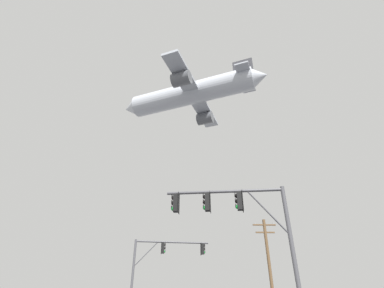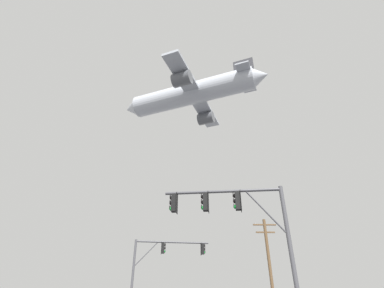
{
  "view_description": "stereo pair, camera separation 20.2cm",
  "coord_description": "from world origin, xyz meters",
  "views": [
    {
      "loc": [
        -0.32,
        -4.32,
        1.76
      ],
      "look_at": [
        0.38,
        21.07,
        16.0
      ],
      "focal_mm": 25.9,
      "sensor_mm": 36.0,
      "label": 1
    },
    {
      "loc": [
        -0.12,
        -4.33,
        1.76
      ],
      "look_at": [
        0.38,
        21.07,
        16.0
      ],
      "focal_mm": 25.9,
      "sensor_mm": 36.0,
      "label": 2
    }
  ],
  "objects": [
    {
      "name": "signal_pole_near",
      "position": [
        2.34,
        9.03,
        5.16
      ],
      "size": [
        5.9,
        1.02,
        6.69
      ],
      "color": "#4C4C51",
      "rests_on": "ground"
    },
    {
      "name": "airplane",
      "position": [
        0.69,
        39.6,
        38.01
      ],
      "size": [
        29.9,
        23.09,
        8.43
      ],
      "color": "#B7BCC6"
    },
    {
      "name": "signal_pole_far",
      "position": [
        -2.36,
        21.9,
        4.85
      ],
      "size": [
        6.64,
        1.1,
        6.41
      ],
      "color": "#4C4C51",
      "rests_on": "ground"
    },
    {
      "name": "utility_pole",
      "position": [
        7.37,
        22.44,
        4.52
      ],
      "size": [
        2.2,
        0.28,
        8.46
      ],
      "color": "brown",
      "rests_on": "ground"
    }
  ]
}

